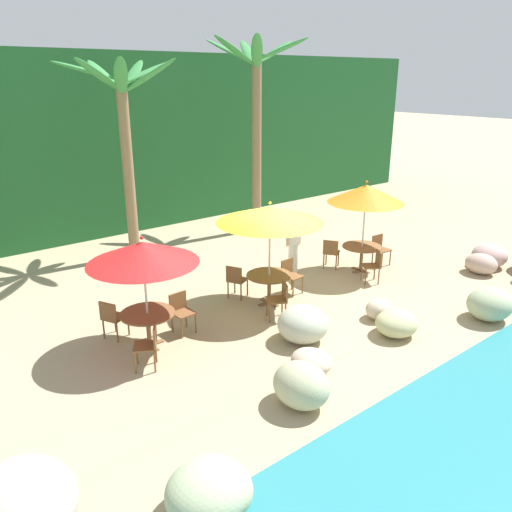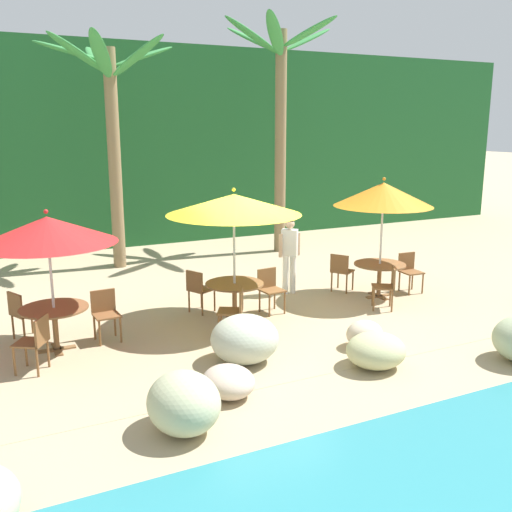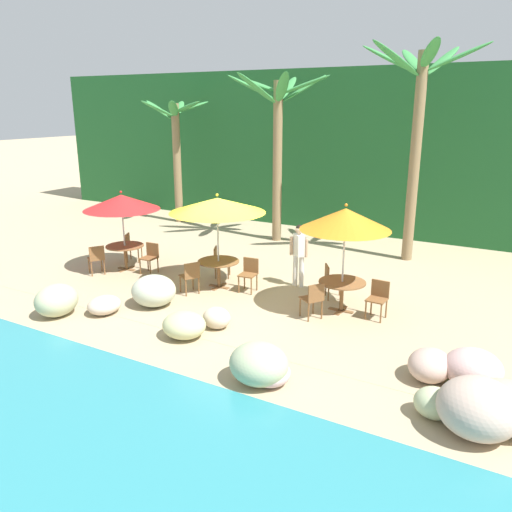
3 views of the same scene
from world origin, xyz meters
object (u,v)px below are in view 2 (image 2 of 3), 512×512
Objects in this scene: chair_red_seaward at (105,311)px; chair_orange_left at (387,285)px; umbrella_yellow at (234,204)px; dining_table_orange at (380,269)px; chair_orange_inland at (341,270)px; chair_yellow_seaward at (270,287)px; chair_orange_seaward at (409,269)px; umbrella_orange at (383,194)px; dining_table_red at (54,315)px; waiter_in_white at (289,250)px; chair_yellow_left at (235,309)px; umbrella_red at (47,230)px; dining_table_yellow at (235,289)px; chair_red_inland at (22,312)px; chair_yellow_inland at (198,288)px; palm_tree_second at (112,111)px; palm_tree_third at (280,99)px; chair_red_left at (36,340)px.

chair_orange_left is at bearing -8.25° from chair_red_seaward.
umbrella_yellow is 3.79m from dining_table_orange.
chair_red_seaward is 5.34m from chair_orange_inland.
umbrella_yellow reaches higher than chair_red_seaward.
chair_yellow_seaward and chair_orange_seaward have the same top height.
chair_orange_left is at bearing -22.09° from chair_yellow_seaward.
umbrella_orange reaches higher than chair_orange_inland.
dining_table_red is at bearing -179.08° from dining_table_orange.
dining_table_red is 1.26× the size of chair_red_seaward.
waiter_in_white is (4.21, 1.04, 0.47)m from chair_red_seaward.
chair_yellow_left is at bearing -140.70° from chair_yellow_seaward.
dining_table_red is at bearing 169.38° from umbrella_red.
dining_table_yellow is 4.28m from chair_orange_seaward.
chair_red_inland is 1.00× the size of chair_yellow_inland.
umbrella_yellow is 1.91m from chair_yellow_seaward.
umbrella_yellow is 0.98× the size of umbrella_orange.
chair_yellow_inland is 4.30m from umbrella_orange.
umbrella_red is 2.70× the size of chair_yellow_left.
palm_tree_second is at bearing 130.62° from chair_orange_inland.
waiter_in_white reaches higher than chair_orange_inland.
chair_orange_left is at bearing -96.38° from palm_tree_third.
umbrella_orange reaches higher than chair_yellow_inland.
dining_table_orange is 0.86m from chair_orange_seaward.
chair_yellow_left is 0.15× the size of palm_tree_second.
chair_orange_seaward is at bearing -22.50° from waiter_in_white.
umbrella_yellow is at bearing 1.12° from dining_table_red.
palm_tree_third is at bearing 55.71° from chair_yellow_left.
chair_orange_left reaches higher than dining_table_orange.
chair_red_seaward is at bearing -173.11° from chair_orange_inland.
umbrella_yellow is 2.91× the size of chair_yellow_inland.
umbrella_orange is 0.45× the size of palm_tree_second.
chair_orange_seaward is at bearing -4.11° from chair_red_inland.
chair_orange_left reaches higher than dining_table_yellow.
dining_table_orange is at bearing -4.97° from chair_red_inland.
umbrella_orange reaches higher than chair_yellow_seaward.
chair_red_seaward is 1.00× the size of chair_red_inland.
dining_table_orange is (3.76, 0.83, 0.10)m from chair_yellow_left.
palm_tree_third is at bearing 83.62° from chair_orange_left.
chair_orange_seaward is (6.68, 0.02, 0.00)m from chair_red_seaward.
chair_red_inland is at bearing 155.40° from chair_red_seaward.
chair_red_seaward is 1.42m from chair_red_inland.
chair_red_left is at bearing -167.01° from umbrella_yellow.
palm_tree_second is at bearing 124.10° from waiter_in_white.
chair_red_seaward is 0.14× the size of palm_tree_third.
chair_yellow_seaward is 1.52m from chair_yellow_left.
waiter_in_white is (-1.62, 1.07, 0.37)m from dining_table_orange.
umbrella_red is at bearing -10.62° from dining_table_red.
palm_tree_third is (6.93, 5.18, 2.31)m from umbrella_red.
chair_yellow_inland is 3.94m from dining_table_orange.
chair_yellow_seaward is (0.84, 0.18, -1.71)m from umbrella_yellow.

